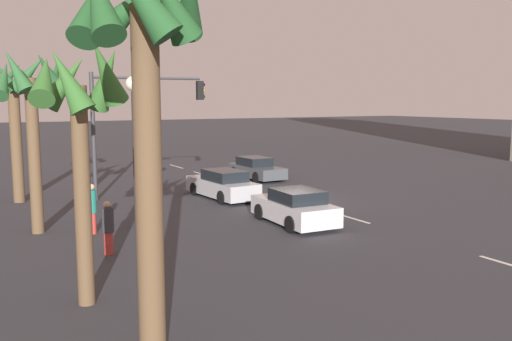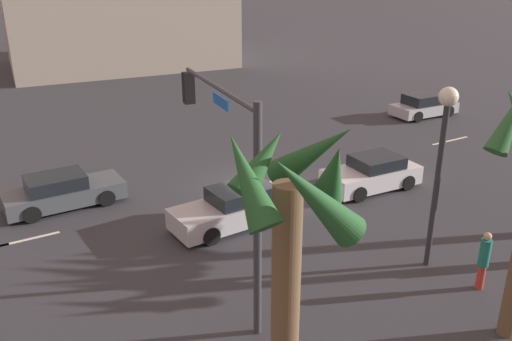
% 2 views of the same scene
% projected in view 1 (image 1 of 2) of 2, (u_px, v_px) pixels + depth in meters
% --- Properties ---
extents(ground_plane, '(220.00, 220.00, 0.00)m').
position_uv_depth(ground_plane, '(292.00, 201.00, 25.64)').
color(ground_plane, '#333338').
extents(lane_stripe_2, '(2.11, 0.14, 0.01)m').
position_uv_depth(lane_stripe_2, '(352.00, 218.00, 21.74)').
color(lane_stripe_2, silver).
rests_on(lane_stripe_2, ground_plane).
extents(lane_stripe_3, '(2.49, 0.14, 0.01)m').
position_uv_depth(lane_stripe_3, '(284.00, 198.00, 26.21)').
color(lane_stripe_3, silver).
rests_on(lane_stripe_3, ground_plane).
extents(lane_stripe_4, '(2.26, 0.14, 0.01)m').
position_uv_depth(lane_stripe_4, '(213.00, 177.00, 33.43)').
color(lane_stripe_4, silver).
rests_on(lane_stripe_4, ground_plane).
extents(lane_stripe_5, '(2.56, 0.14, 0.01)m').
position_uv_depth(lane_stripe_5, '(202.00, 174.00, 34.99)').
color(lane_stripe_5, silver).
rests_on(lane_stripe_5, ground_plane).
extents(lane_stripe_6, '(2.53, 0.14, 0.01)m').
position_uv_depth(lane_stripe_6, '(176.00, 166.00, 39.00)').
color(lane_stripe_6, silver).
rests_on(lane_stripe_6, ground_plane).
extents(car_0, '(4.45, 1.88, 1.32)m').
position_uv_depth(car_0, '(256.00, 169.00, 32.84)').
color(car_0, '#474C51').
rests_on(car_0, ground_plane).
extents(car_1, '(4.71, 2.02, 1.41)m').
position_uv_depth(car_1, '(223.00, 185.00, 26.22)').
color(car_1, '#B7B7BC').
rests_on(car_1, ground_plane).
extents(car_2, '(4.09, 2.06, 1.38)m').
position_uv_depth(car_2, '(295.00, 208.00, 20.69)').
color(car_2, silver).
rests_on(car_2, ground_plane).
extents(traffic_signal, '(0.93, 5.60, 6.10)m').
position_uv_depth(traffic_signal, '(134.00, 113.00, 25.87)').
color(traffic_signal, '#38383D').
rests_on(traffic_signal, ground_plane).
extents(streetlamp, '(0.56, 0.56, 5.66)m').
position_uv_depth(streetlamp, '(134.00, 121.00, 19.83)').
color(streetlamp, '#2D2D33').
rests_on(streetlamp, ground_plane).
extents(pedestrian_0, '(0.52, 0.52, 1.69)m').
position_uv_depth(pedestrian_0, '(108.00, 227.00, 16.53)').
color(pedestrian_0, '#BF3833').
rests_on(pedestrian_0, ground_plane).
extents(pedestrian_1, '(0.43, 0.43, 1.82)m').
position_uv_depth(pedestrian_1, '(92.00, 207.00, 19.11)').
color(pedestrian_1, '#BF3833').
rests_on(pedestrian_1, ground_plane).
extents(palm_tree_0, '(2.36, 2.56, 6.56)m').
position_uv_depth(palm_tree_0, '(31.00, 99.00, 18.78)').
color(palm_tree_0, brown).
rests_on(palm_tree_0, ground_plane).
extents(palm_tree_1, '(2.51, 2.61, 6.67)m').
position_uv_depth(palm_tree_1, '(12.00, 102.00, 24.61)').
color(palm_tree_1, brown).
rests_on(palm_tree_1, ground_plane).
extents(palm_tree_2, '(2.28, 2.33, 6.15)m').
position_uv_depth(palm_tree_2, '(80.00, 109.00, 12.02)').
color(palm_tree_2, brown).
rests_on(palm_tree_2, ground_plane).
extents(palm_tree_3, '(2.64, 2.61, 7.33)m').
position_uv_depth(palm_tree_3, '(142.00, 61.00, 9.16)').
color(palm_tree_3, brown).
rests_on(palm_tree_3, ground_plane).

